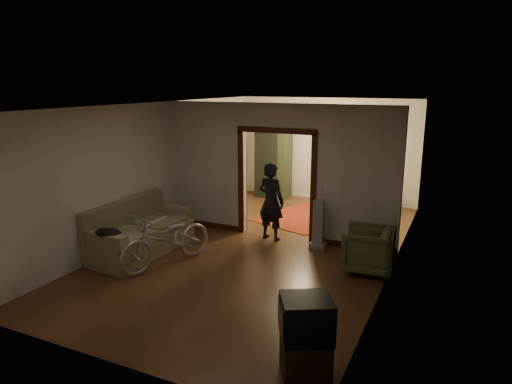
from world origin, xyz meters
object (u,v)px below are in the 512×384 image
Objects in this scene: person at (271,201)px; sofa at (140,228)px; desk at (353,193)px; bicycle at (167,239)px; locker at (273,164)px; armchair at (368,250)px.

sofa is at bearing 53.26° from person.
bicycle is at bearing -107.16° from desk.
locker is at bearing 111.14° from bicycle.
bicycle is at bearing -83.62° from locker.
bicycle is at bearing -74.17° from armchair.
sofa is at bearing -92.79° from locker.
person reaches higher than desk.
locker is at bearing 86.58° from sofa.
sofa is 4.25m from armchair.
locker reaches higher than armchair.
person reaches higher than bicycle.
person is at bearing -64.22° from locker.
bicycle is 1.70× the size of desk.
locker is 2.43m from desk.
locker is at bearing 178.14° from desk.
sofa is 1.14× the size of locker.
sofa is 1.15× the size of bicycle.
locker is (-0.27, 5.47, 0.45)m from bicycle.
armchair is (3.30, 1.27, -0.11)m from bicycle.
desk is (0.97, 3.12, -0.40)m from person.
armchair is at bearing 15.95° from sofa.
armchair is at bearing 171.12° from person.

